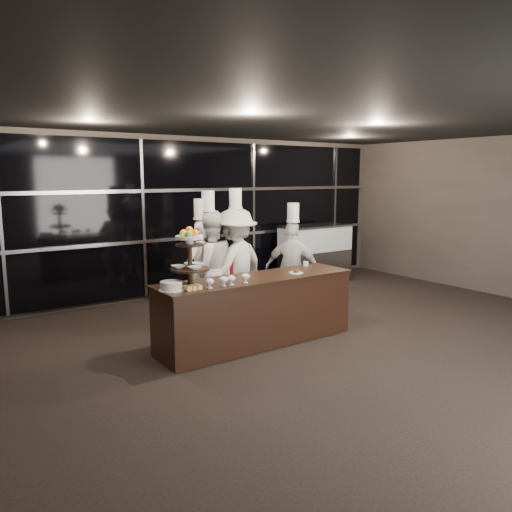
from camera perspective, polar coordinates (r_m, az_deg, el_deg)
room at (r=5.91m, az=17.67°, el=1.24°), size 10.00×10.00×10.00m
window_wall at (r=9.70m, az=-6.24°, el=4.60°), size 8.60×0.10×2.80m
buffet_counter at (r=6.82m, az=0.08°, el=-6.18°), size 2.84×0.74×0.92m
display_stand at (r=6.12m, az=-7.59°, el=0.34°), size 0.48×0.48×0.74m
compotes at (r=6.19m, az=-3.26°, el=-2.66°), size 0.64×0.11×0.12m
layer_cake at (r=6.02m, az=-9.65°, el=-3.40°), size 0.30×0.30×0.11m
pastry_squares at (r=6.02m, az=-7.25°, el=-3.58°), size 0.20×0.13×0.05m
small_plate at (r=6.99m, az=4.60°, el=-1.86°), size 0.20×0.20×0.05m
chef_cup at (r=7.55m, az=5.71°, el=-0.89°), size 0.08×0.08×0.07m
display_case at (r=10.65m, az=6.76°, el=0.58°), size 1.54×0.67×1.24m
chef_a at (r=7.58m, az=-6.27°, el=-1.71°), size 0.70×0.59×1.93m
chef_b at (r=7.54m, az=-5.38°, el=-1.41°), size 0.89×0.71×2.06m
chef_c at (r=7.68m, az=-2.32°, el=-1.10°), size 1.31×1.01×2.08m
chef_d at (r=8.09m, az=4.19°, el=-1.36°), size 0.85×0.95×1.84m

